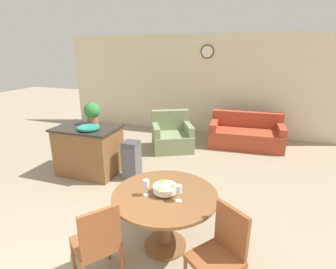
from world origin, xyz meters
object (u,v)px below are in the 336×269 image
Objects in this scene: wine_glass_left at (146,184)px; kitchen_island at (89,150)px; dining_chair_near_right at (221,251)px; armchair at (172,137)px; potted_plant at (92,112)px; teal_bowl at (89,128)px; couch at (246,135)px; fruit_bowl at (165,188)px; trash_bin at (132,160)px; dining_chair_near_left at (98,241)px; dining_table at (165,206)px; wine_glass_right at (179,190)px.

kitchen_island reaches higher than wine_glass_left.
dining_chair_near_right is 0.77× the size of armchair.
dining_chair_near_right is 3.53m from potted_plant.
wine_glass_left is 0.49× the size of teal_bowl.
couch is at bearing 39.69° from potted_plant.
potted_plant is (-2.04, 1.67, 0.36)m from fruit_bowl.
couch reaches higher than trash_bin.
fruit_bowl is at bearing 5.08° from dining_chair_near_left.
potted_plant reaches higher than dining_chair_near_left.
dining_table is at bearing 144.04° from fruit_bowl.
potted_plant reaches higher than dining_chair_near_right.
dining_chair_near_right is 0.72m from wine_glass_right.
dining_table is 3.35m from armchair.
wine_glass_right is 2.76m from kitchen_island.
armchair is (1.10, 1.74, -0.17)m from kitchen_island.
wine_glass_right is (0.64, 0.61, 0.35)m from dining_chair_near_left.
wine_glass_right is 0.11× the size of couch.
dining_table is at bearing -34.63° from teal_bowl.
wine_glass_left is 0.16× the size of kitchen_island.
dining_chair_near_left is at bearing -56.13° from potted_plant.
armchair is (1.10, 1.54, -0.86)m from potted_plant.
armchair is (-0.49, 3.91, -0.22)m from dining_chair_near_left.
dining_chair_near_left is at bearing -122.52° from fruit_bowl.
dining_table is 1.70× the size of trash_bin.
couch is at bearing -52.77° from dining_chair_near_right.
dining_chair_near_left is at bearing -136.29° from wine_glass_right.
dining_chair_near_left is 2.34m from trash_bin.
dining_chair_near_left is 1.30× the size of trash_bin.
potted_plant is (-0.14, 0.35, 0.20)m from teal_bowl.
dining_table is 4.05m from couch.
wine_glass_right is (0.38, 0.00, 0.00)m from wine_glass_left.
potted_plant reaches higher than fruit_bowl.
kitchen_island is 0.54m from teal_bowl.
armchair is (-0.94, 3.20, -0.50)m from fruit_bowl.
kitchen_island is (-2.24, 1.56, -0.40)m from wine_glass_right.
dining_table is at bearing 26.74° from wine_glass_left.
kitchen_island is 1.62× the size of trash_bin.
fruit_bowl is 0.24× the size of kitchen_island.
dining_table is 2.35m from teal_bowl.
teal_bowl is 0.54× the size of trash_bin.
potted_plant is 0.35× the size of armchair.
potted_plant reaches higher than armchair.
wine_glass_left is at bearing 14.51° from dining_chair_near_left.
dining_table is 1.01× the size of armchair.
dining_chair_near_left and dining_chair_near_right have the same top height.
dining_chair_near_right is 2.21× the size of potted_plant.
dining_chair_near_left is 1.19m from dining_chair_near_right.
potted_plant is at bearing 140.82° from dining_table.
couch is at bearing 42.03° from kitchen_island.
armchair is at bearing 57.63° from kitchen_island.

